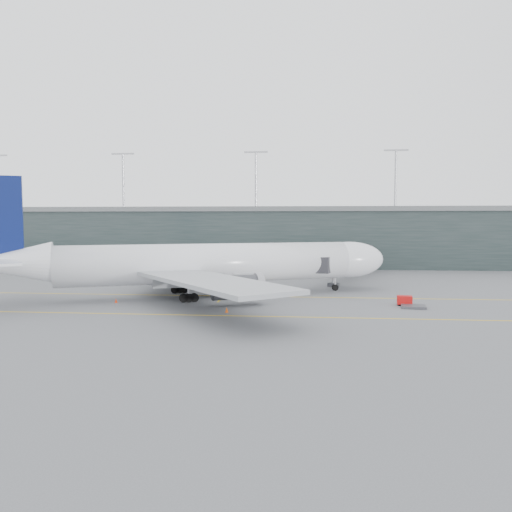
{
  "coord_description": "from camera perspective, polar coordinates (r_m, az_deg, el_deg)",
  "views": [
    {
      "loc": [
        17.17,
        -79.94,
        11.6
      ],
      "look_at": [
        9.96,
        -4.0,
        6.26
      ],
      "focal_mm": 35.0,
      "sensor_mm": 36.0,
      "label": 1
    }
  ],
  "objects": [
    {
      "name": "jet_bridge",
      "position": [
        102.56,
        9.57,
        -0.03
      ],
      "size": [
        13.96,
        43.38,
        5.99
      ],
      "rotation": [
        0.0,
        0.0,
        -0.29
      ],
      "color": "#2D2D32",
      "rests_on": "ground"
    },
    {
      "name": "baggage_dolly",
      "position": [
        70.29,
        17.55,
        -5.53
      ],
      "size": [
        3.52,
        2.99,
        0.32
      ],
      "primitive_type": "cube",
      "rotation": [
        0.0,
        0.0,
        -0.15
      ],
      "color": "#3B3C41",
      "rests_on": "ground"
    },
    {
      "name": "uld_a",
      "position": [
        93.12,
        -8.11,
        -2.68
      ],
      "size": [
        1.97,
        1.69,
        1.59
      ],
      "rotation": [
        0.0,
        0.0,
        0.18
      ],
      "color": "#3B3C41",
      "rests_on": "ground"
    },
    {
      "name": "taxiline_lead_main",
      "position": [
        101.34,
        -1.51,
        -2.57
      ],
      "size": [
        0.25,
        60.0,
        0.02
      ],
      "primitive_type": "cube",
      "color": "yellow",
      "rests_on": "ground"
    },
    {
      "name": "cone_tail",
      "position": [
        73.91,
        -15.71,
        -4.93
      ],
      "size": [
        0.4,
        0.4,
        0.64
      ],
      "primitive_type": "cone",
      "color": "red",
      "rests_on": "ground"
    },
    {
      "name": "cone_nose",
      "position": [
        77.58,
        16.08,
        -4.52
      ],
      "size": [
        0.4,
        0.4,
        0.63
      ],
      "primitive_type": "cone",
      "color": "#D94F0C",
      "rests_on": "ground"
    },
    {
      "name": "taxiline_a",
      "position": [
        78.71,
        -7.26,
        -4.5
      ],
      "size": [
        160.0,
        0.25,
        0.02
      ],
      "primitive_type": "cube",
      "color": "yellow",
      "rests_on": "ground"
    },
    {
      "name": "uld_c",
      "position": [
        93.21,
        -4.36,
        -2.64
      ],
      "size": [
        2.01,
        1.73,
        1.6
      ],
      "rotation": [
        0.0,
        0.0,
        0.2
      ],
      "color": "#3B3C41",
      "rests_on": "ground"
    },
    {
      "name": "uld_b",
      "position": [
        93.97,
        -7.54,
        -2.59
      ],
      "size": [
        1.86,
        1.51,
        1.64
      ],
      "rotation": [
        0.0,
        0.0,
        0.04
      ],
      "color": "#3B3C41",
      "rests_on": "ground"
    },
    {
      "name": "gse_cart",
      "position": [
        71.79,
        16.62,
        -4.86
      ],
      "size": [
        2.11,
        1.46,
        1.36
      ],
      "rotation": [
        0.0,
        0.0,
        -0.1
      ],
      "color": "#BC0D0D",
      "rests_on": "ground"
    },
    {
      "name": "cone_wing_port",
      "position": [
        91.63,
        -0.63,
        -3.04
      ],
      "size": [
        0.46,
        0.46,
        0.74
      ],
      "primitive_type": "cone",
      "color": "orange",
      "rests_on": "ground"
    },
    {
      "name": "terminal",
      "position": [
        139.06,
        -1.67,
        2.36
      ],
      "size": [
        240.0,
        36.0,
        29.0
      ],
      "color": "#1E2A29",
      "rests_on": "ground"
    },
    {
      "name": "taxiline_b",
      "position": [
        63.42,
        -10.45,
        -6.6
      ],
      "size": [
        160.0,
        0.25,
        0.02
      ],
      "primitive_type": "cube",
      "color": "yellow",
      "rests_on": "ground"
    },
    {
      "name": "main_aircraft",
      "position": [
        76.95,
        -5.73,
        -0.94
      ],
      "size": [
        60.82,
        56.16,
        17.79
      ],
      "rotation": [
        0.0,
        0.0,
        0.39
      ],
      "color": "white",
      "rests_on": "ground"
    },
    {
      "name": "ground",
      "position": [
        82.58,
        -6.65,
        -4.1
      ],
      "size": [
        320.0,
        320.0,
        0.0
      ],
      "primitive_type": "plane",
      "color": "#5C5C61",
      "rests_on": "ground"
    },
    {
      "name": "cone_wing_stbd",
      "position": [
        63.81,
        -3.37,
        -6.16
      ],
      "size": [
        0.44,
        0.44,
        0.7
      ],
      "primitive_type": "cone",
      "color": "#CF480B",
      "rests_on": "ground"
    }
  ]
}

